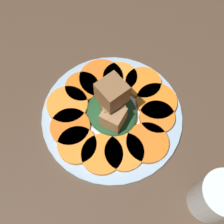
{
  "coord_description": "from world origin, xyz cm",
  "views": [
    {
      "loc": [
        21.86,
        -13.23,
        56.71
      ],
      "look_at": [
        0.0,
        0.0,
        4.1
      ],
      "focal_mm": 45.0,
      "sensor_mm": 36.0,
      "label": 1
    }
  ],
  "objects": [
    {
      "name": "center_pile",
      "position": [
        0.25,
        -0.12,
        7.73
      ],
      "size": [
        11.21,
        10.09,
        11.52
      ],
      "color": "#1E4723",
      "rests_on": "plate"
    },
    {
      "name": "carrot_slice_1",
      "position": [
        2.6,
        9.6,
        3.62
      ],
      "size": [
        8.74,
        8.74,
        1.03
      ],
      "primitive_type": "cylinder",
      "color": "orange",
      "rests_on": "plate"
    },
    {
      "name": "carrot_slice_2",
      "position": [
        -2.76,
        9.74,
        3.62
      ],
      "size": [
        7.98,
        7.98,
        1.03
      ],
      "primitive_type": "cylinder",
      "color": "orange",
      "rests_on": "plate"
    },
    {
      "name": "carrot_slice_5",
      "position": [
        -8.86,
        -2.35,
        3.62
      ],
      "size": [
        7.45,
        7.45,
        1.03
      ],
      "primitive_type": "cylinder",
      "color": "orange",
      "rests_on": "plate"
    },
    {
      "name": "carrot_slice_8",
      "position": [
        2.48,
        -9.62,
        3.62
      ],
      "size": [
        7.88,
        7.88,
        1.03
      ],
      "primitive_type": "cylinder",
      "color": "orange",
      "rests_on": "plate"
    },
    {
      "name": "carrot_slice_0",
      "position": [
        5.7,
        7.54,
        3.62
      ],
      "size": [
        7.46,
        7.46,
        1.03
      ],
      "primitive_type": "cylinder",
      "color": "orange",
      "rests_on": "plate"
    },
    {
      "name": "plate",
      "position": [
        0.0,
        0.0,
        2.52
      ],
      "size": [
        29.83,
        29.83,
        1.05
      ],
      "color": "#99B7D1",
      "rests_on": "table_slab"
    },
    {
      "name": "carrot_slice_4",
      "position": [
        -8.58,
        2.4,
        3.62
      ],
      "size": [
        9.86,
        9.86,
        1.03
      ],
      "primitive_type": "cylinder",
      "color": "orange",
      "rests_on": "plate"
    },
    {
      "name": "carrot_slice_6",
      "position": [
        -6.63,
        -7.13,
        3.62
      ],
      "size": [
        8.79,
        8.79,
        1.03
      ],
      "primitive_type": "cylinder",
      "color": "orange",
      "rests_on": "plate"
    },
    {
      "name": "carrot_slice_11",
      "position": [
        9.29,
        2.62,
        3.62
      ],
      "size": [
        8.53,
        8.53,
        1.03
      ],
      "primitive_type": "cylinder",
      "color": "orange",
      "rests_on": "plate"
    },
    {
      "name": "water_glass",
      "position": [
        24.41,
        6.1,
        7.12
      ],
      "size": [
        7.69,
        7.69,
        10.24
      ],
      "color": "silver",
      "rests_on": "table_slab"
    },
    {
      "name": "table_slab",
      "position": [
        0.0,
        0.0,
        1.0
      ],
      "size": [
        120.0,
        120.0,
        2.0
      ],
      "primitive_type": "cube",
      "color": "#4C3828",
      "rests_on": "ground"
    },
    {
      "name": "carrot_slice_3",
      "position": [
        -6.7,
        6.18,
        3.62
      ],
      "size": [
        7.69,
        7.69,
        1.03
      ],
      "primitive_type": "cylinder",
      "color": "orange",
      "rests_on": "plate"
    },
    {
      "name": "fork",
      "position": [
        0.29,
        -5.74,
        3.3
      ],
      "size": [
        18.17,
        8.37,
        0.4
      ],
      "rotation": [
        0.0,
        0.0,
        0.37
      ],
      "color": "silver",
      "rests_on": "plate"
    },
    {
      "name": "carrot_slice_9",
      "position": [
        6.68,
        -6.31,
        3.62
      ],
      "size": [
        8.29,
        8.29,
        1.03
      ],
      "primitive_type": "cylinder",
      "color": "orange",
      "rests_on": "plate"
    },
    {
      "name": "carrot_slice_7",
      "position": [
        -1.74,
        -8.98,
        3.62
      ],
      "size": [
        8.22,
        8.22,
        1.03
      ],
      "primitive_type": "cylinder",
      "color": "orange",
      "rests_on": "plate"
    },
    {
      "name": "carrot_slice_10",
      "position": [
        8.54,
        -2.34,
        3.62
      ],
      "size": [
        7.86,
        7.86,
        1.03
      ],
      "primitive_type": "cylinder",
      "color": "orange",
      "rests_on": "plate"
    }
  ]
}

